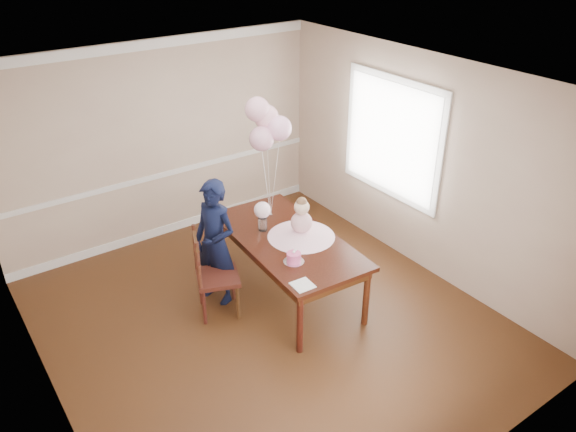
{
  "coord_description": "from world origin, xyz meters",
  "views": [
    {
      "loc": [
        -2.69,
        -4.18,
        4.06
      ],
      "look_at": [
        0.5,
        0.32,
        1.05
      ],
      "focal_mm": 35.0,
      "sensor_mm": 36.0,
      "label": 1
    }
  ],
  "objects_px": {
    "dining_table_top": "(288,240)",
    "woman": "(215,243)",
    "birthday_cake": "(294,257)",
    "dining_chair_seat": "(218,277)"
  },
  "relations": [
    {
      "from": "dining_table_top",
      "to": "woman",
      "type": "height_order",
      "value": "woman"
    },
    {
      "from": "woman",
      "to": "birthday_cake",
      "type": "bearing_deg",
      "value": 10.06
    },
    {
      "from": "dining_table_top",
      "to": "birthday_cake",
      "type": "relative_size",
      "value": 13.33
    },
    {
      "from": "dining_chair_seat",
      "to": "woman",
      "type": "bearing_deg",
      "value": 85.03
    },
    {
      "from": "dining_table_top",
      "to": "birthday_cake",
      "type": "height_order",
      "value": "birthday_cake"
    },
    {
      "from": "dining_table_top",
      "to": "birthday_cake",
      "type": "bearing_deg",
      "value": -113.96
    },
    {
      "from": "birthday_cake",
      "to": "dining_table_top",
      "type": "bearing_deg",
      "value": 62.3
    },
    {
      "from": "dining_table_top",
      "to": "dining_chair_seat",
      "type": "xyz_separation_m",
      "value": [
        -0.84,
        0.16,
        -0.27
      ]
    },
    {
      "from": "dining_chair_seat",
      "to": "woman",
      "type": "relative_size",
      "value": 0.3
    },
    {
      "from": "birthday_cake",
      "to": "woman",
      "type": "distance_m",
      "value": 0.98
    }
  ]
}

